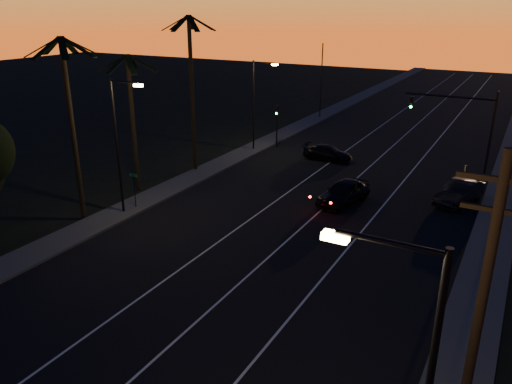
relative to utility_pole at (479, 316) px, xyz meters
The scene contains 19 objects.
road 23.72m from the utility_pole, 120.11° to the left, with size 20.00×170.00×0.01m, color black.
sidewalk_left 30.78m from the utility_pole, 138.74° to the left, with size 2.40×170.00×0.16m, color #3C3C3A.
sidewalk_right 20.68m from the utility_pole, 91.15° to the left, with size 2.40×170.00×0.16m, color #3C3C3A.
lane_stripe_left 25.32m from the utility_pole, 126.13° to the left, with size 0.12×160.00×0.01m, color silver.
lane_stripe_mid 23.48m from the utility_pole, 119.03° to the left, with size 0.12×160.00×0.01m, color silver.
lane_stripe_right 22.04m from the utility_pole, 110.81° to the left, with size 0.12×160.00×0.01m, color silver.
palm_near 25.55m from the utility_pole, 161.71° to the left, with size 4.25×4.16×11.53m.
palm_mid 28.49m from the utility_pole, 150.55° to the left, with size 4.25×4.16×10.03m.
palm_far 31.17m from the utility_pole, 139.96° to the left, with size 4.25×4.16×12.53m.
streetlight_left_near 24.44m from the utility_pole, 155.85° to the left, with size 2.55×0.26×9.00m.
streetlight_left_far 35.79m from the utility_pole, 128.52° to the left, with size 2.55×0.26×8.50m.
street_sign 25.22m from the utility_pole, 153.85° to the left, with size 0.70×0.06×2.60m.
utility_pole is the anchor object (origin of this frame).
signal_mast 30.33m from the utility_pole, 98.47° to the left, with size 7.10×0.41×7.00m.
signal_post 36.74m from the utility_pole, 125.13° to the left, with size 0.28×0.37×4.20m.
far_pole_left 50.36m from the utility_pole, 116.67° to the left, with size 0.14×0.14×9.00m, color black.
lead_car 21.98m from the utility_pole, 118.44° to the left, with size 3.03×5.70×1.66m.
right_car 23.57m from the utility_pole, 97.63° to the left, with size 3.00×5.13×1.60m.
cross_car 32.48m from the utility_pole, 118.02° to the left, with size 4.57×1.93×1.31m.
Camera 1 is at (11.84, -2.88, 13.16)m, focal length 35.00 mm.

